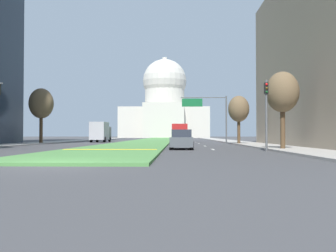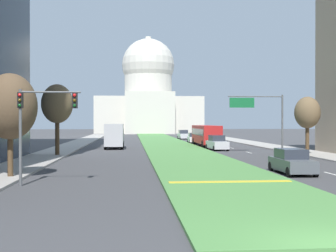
{
  "view_description": "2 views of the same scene",
  "coord_description": "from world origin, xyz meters",
  "px_view_note": "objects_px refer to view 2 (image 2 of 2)",
  "views": [
    {
      "loc": [
        4.88,
        -14.06,
        1.24
      ],
      "look_at": [
        2.88,
        62.65,
        3.01
      ],
      "focal_mm": 39.08,
      "sensor_mm": 36.0,
      "label": 1
    },
    {
      "loc": [
        -5.43,
        -10.66,
        3.43
      ],
      "look_at": [
        -0.29,
        48.52,
        2.89
      ],
      "focal_mm": 45.54,
      "sensor_mm": 36.0,
      "label": 2
    }
  ],
  "objects_px": {
    "street_tree_right_mid": "(307,113)",
    "city_bus": "(206,134)",
    "overhead_guide_sign": "(262,111)",
    "box_truck_delivery": "(114,136)",
    "sedan_lead_stopped": "(292,162)",
    "sedan_far_horizon": "(183,135)",
    "capitol_building": "(148,96)",
    "street_tree_left_mid": "(57,104)",
    "street_tree_left_near": "(10,107)",
    "sedan_midblock": "(217,143)",
    "sedan_distant": "(194,138)",
    "traffic_light_near_left": "(36,115)"
  },
  "relations": [
    {
      "from": "sedan_lead_stopped",
      "to": "city_bus",
      "type": "xyz_separation_m",
      "value": [
        -0.0,
        32.52,
        0.99
      ]
    },
    {
      "from": "overhead_guide_sign",
      "to": "sedan_distant",
      "type": "bearing_deg",
      "value": 100.55
    },
    {
      "from": "traffic_light_near_left",
      "to": "box_truck_delivery",
      "type": "bearing_deg",
      "value": 84.81
    },
    {
      "from": "capitol_building",
      "to": "sedan_distant",
      "type": "bearing_deg",
      "value": -85.68
    },
    {
      "from": "sedan_midblock",
      "to": "box_truck_delivery",
      "type": "bearing_deg",
      "value": 162.59
    },
    {
      "from": "overhead_guide_sign",
      "to": "street_tree_right_mid",
      "type": "xyz_separation_m",
      "value": [
        3.29,
        -4.69,
        -0.33
      ]
    },
    {
      "from": "sedan_lead_stopped",
      "to": "sedan_midblock",
      "type": "distance_m",
      "value": 23.96
    },
    {
      "from": "capitol_building",
      "to": "city_bus",
      "type": "relative_size",
      "value": 2.97
    },
    {
      "from": "traffic_light_near_left",
      "to": "sedan_midblock",
      "type": "distance_m",
      "value": 32.23
    },
    {
      "from": "overhead_guide_sign",
      "to": "street_tree_left_near",
      "type": "height_order",
      "value": "overhead_guide_sign"
    },
    {
      "from": "sedan_lead_stopped",
      "to": "box_truck_delivery",
      "type": "distance_m",
      "value": 30.74
    },
    {
      "from": "street_tree_right_mid",
      "to": "sedan_far_horizon",
      "type": "relative_size",
      "value": 1.32
    },
    {
      "from": "street_tree_left_mid",
      "to": "capitol_building",
      "type": "bearing_deg",
      "value": 81.98
    },
    {
      "from": "city_bus",
      "to": "box_truck_delivery",
      "type": "bearing_deg",
      "value": -160.28
    },
    {
      "from": "street_tree_left_mid",
      "to": "street_tree_right_mid",
      "type": "xyz_separation_m",
      "value": [
        25.26,
        -1.57,
        -0.86
      ]
    },
    {
      "from": "overhead_guide_sign",
      "to": "sedan_lead_stopped",
      "type": "relative_size",
      "value": 1.42
    },
    {
      "from": "street_tree_left_mid",
      "to": "street_tree_left_near",
      "type": "bearing_deg",
      "value": -89.71
    },
    {
      "from": "capitol_building",
      "to": "street_tree_left_near",
      "type": "relative_size",
      "value": 5.11
    },
    {
      "from": "box_truck_delivery",
      "to": "city_bus",
      "type": "height_order",
      "value": "box_truck_delivery"
    },
    {
      "from": "street_tree_right_mid",
      "to": "sedan_far_horizon",
      "type": "xyz_separation_m",
      "value": [
        -7.37,
        43.32,
        -3.49
      ]
    },
    {
      "from": "sedan_lead_stopped",
      "to": "city_bus",
      "type": "height_order",
      "value": "city_bus"
    },
    {
      "from": "capitol_building",
      "to": "sedan_far_horizon",
      "type": "relative_size",
      "value": 7.17
    },
    {
      "from": "sedan_midblock",
      "to": "sedan_distant",
      "type": "relative_size",
      "value": 1.0
    },
    {
      "from": "street_tree_left_mid",
      "to": "overhead_guide_sign",
      "type": "bearing_deg",
      "value": 8.08
    },
    {
      "from": "city_bus",
      "to": "capitol_building",
      "type": "bearing_deg",
      "value": 94.02
    },
    {
      "from": "box_truck_delivery",
      "to": "capitol_building",
      "type": "bearing_deg",
      "value": 84.51
    },
    {
      "from": "sedan_distant",
      "to": "street_tree_right_mid",
      "type": "bearing_deg",
      "value": -74.65
    },
    {
      "from": "street_tree_right_mid",
      "to": "city_bus",
      "type": "relative_size",
      "value": 0.55
    },
    {
      "from": "capitol_building",
      "to": "street_tree_left_mid",
      "type": "distance_m",
      "value": 92.11
    },
    {
      "from": "capitol_building",
      "to": "street_tree_left_near",
      "type": "height_order",
      "value": "capitol_building"
    },
    {
      "from": "street_tree_left_near",
      "to": "sedan_far_horizon",
      "type": "xyz_separation_m",
      "value": [
        17.8,
        58.71,
        -3.5
      ]
    },
    {
      "from": "sedan_lead_stopped",
      "to": "city_bus",
      "type": "relative_size",
      "value": 0.42
    },
    {
      "from": "sedan_distant",
      "to": "sedan_far_horizon",
      "type": "height_order",
      "value": "sedan_far_horizon"
    },
    {
      "from": "overhead_guide_sign",
      "to": "box_truck_delivery",
      "type": "bearing_deg",
      "value": 152.21
    },
    {
      "from": "overhead_guide_sign",
      "to": "street_tree_right_mid",
      "type": "bearing_deg",
      "value": -54.95
    },
    {
      "from": "sedan_distant",
      "to": "sedan_lead_stopped",
      "type": "bearing_deg",
      "value": -89.57
    },
    {
      "from": "traffic_light_near_left",
      "to": "overhead_guide_sign",
      "type": "bearing_deg",
      "value": 49.74
    },
    {
      "from": "street_tree_left_mid",
      "to": "sedan_midblock",
      "type": "xyz_separation_m",
      "value": [
        17.88,
        7.98,
        -4.36
      ]
    },
    {
      "from": "street_tree_left_near",
      "to": "sedan_distant",
      "type": "height_order",
      "value": "street_tree_left_near"
    },
    {
      "from": "sedan_distant",
      "to": "street_tree_left_mid",
      "type": "bearing_deg",
      "value": -124.45
    },
    {
      "from": "overhead_guide_sign",
      "to": "sedan_distant",
      "type": "relative_size",
      "value": 1.38
    },
    {
      "from": "capitol_building",
      "to": "street_tree_right_mid",
      "type": "bearing_deg",
      "value": -82.34
    },
    {
      "from": "street_tree_left_mid",
      "to": "sedan_midblock",
      "type": "bearing_deg",
      "value": 24.04
    },
    {
      "from": "street_tree_left_near",
      "to": "box_truck_delivery",
      "type": "bearing_deg",
      "value": 79.92
    },
    {
      "from": "sedan_lead_stopped",
      "to": "sedan_far_horizon",
      "type": "xyz_separation_m",
      "value": [
        -0.16,
        57.73,
        0.08
      ]
    },
    {
      "from": "traffic_light_near_left",
      "to": "street_tree_right_mid",
      "type": "bearing_deg",
      "value": 38.9
    },
    {
      "from": "traffic_light_near_left",
      "to": "sedan_lead_stopped",
      "type": "distance_m",
      "value": 16.53
    },
    {
      "from": "sedan_far_horizon",
      "to": "box_truck_delivery",
      "type": "bearing_deg",
      "value": -113.02
    },
    {
      "from": "street_tree_right_mid",
      "to": "street_tree_left_near",
      "type": "bearing_deg",
      "value": -148.56
    },
    {
      "from": "street_tree_left_mid",
      "to": "street_tree_right_mid",
      "type": "bearing_deg",
      "value": -3.56
    }
  ]
}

